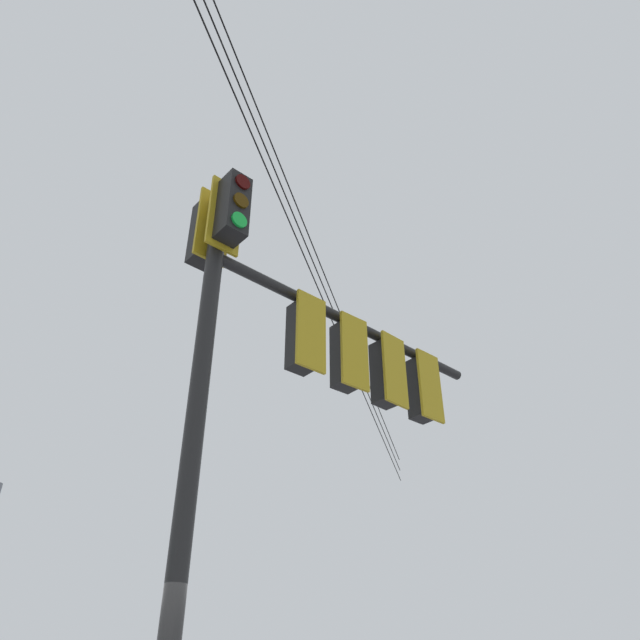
{
  "coord_description": "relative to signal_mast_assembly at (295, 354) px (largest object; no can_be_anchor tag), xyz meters",
  "views": [
    {
      "loc": [
        -4.53,
        -2.64,
        1.51
      ],
      "look_at": [
        1.96,
        -0.97,
        5.86
      ],
      "focal_mm": 34.86,
      "sensor_mm": 36.0,
      "label": 1
    }
  ],
  "objects": [
    {
      "name": "signal_mast_assembly",
      "position": [
        0.0,
        0.0,
        0.0
      ],
      "size": [
        4.11,
        3.04,
        7.12
      ],
      "color": "black",
      "rests_on": "ground"
    },
    {
      "name": "overhead_wire_span",
      "position": [
        0.35,
        0.69,
        4.15
      ],
      "size": [
        29.64,
        0.09,
        1.48
      ],
      "color": "black"
    }
  ]
}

